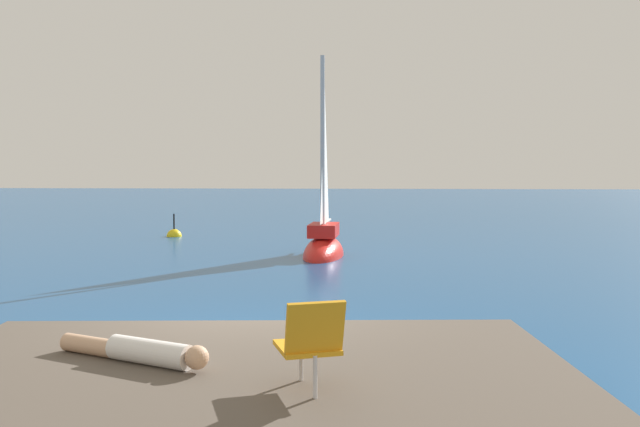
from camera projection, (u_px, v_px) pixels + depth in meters
name	position (u px, v px, depth m)	size (l,w,h in m)	color
ground_plane	(245.00, 356.00, 8.86)	(160.00, 160.00, 0.00)	navy
shore_ledge	(243.00, 406.00, 6.07)	(6.17, 4.19, 0.63)	brown
boulder_seaward	(365.00, 373.00, 8.10)	(0.78, 0.63, 0.43)	#4F4641
boulder_inland	(284.00, 361.00, 8.60)	(0.71, 0.57, 0.39)	brown
sailboat_near	(324.00, 244.00, 19.21)	(1.27, 3.40, 6.24)	red
person_sunbather	(140.00, 351.00, 6.34)	(1.66, 0.84, 0.25)	white
beach_chair	(311.00, 340.00, 5.47)	(0.65, 0.72, 0.80)	orange
marker_buoy	(174.00, 236.00, 24.78)	(0.56, 0.56, 1.13)	yellow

